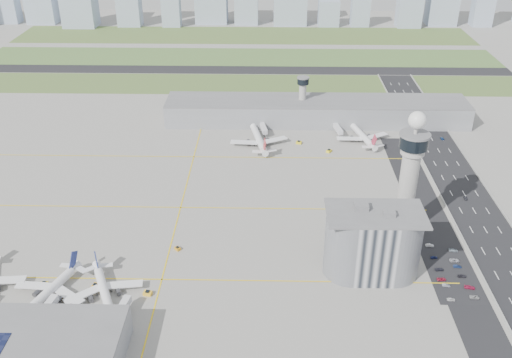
{
  "coord_description": "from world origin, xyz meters",
  "views": [
    {
      "loc": [
        5.57,
        -226.54,
        159.4
      ],
      "look_at": [
        0.0,
        35.0,
        15.0
      ],
      "focal_mm": 40.0,
      "sensor_mm": 36.0,
      "label": 1
    }
  ],
  "objects_px": {
    "admin_building": "(373,243)",
    "car_lot_5": "(430,245)",
    "secondary_tower": "(302,95)",
    "car_lot_1": "(446,285)",
    "jet_bridge_near_1": "(38,323)",
    "car_lot_11": "(453,250)",
    "car_lot_3": "(439,269)",
    "car_hw_2": "(442,139)",
    "airplane_near_b": "(48,287)",
    "car_lot_0": "(451,299)",
    "car_hw_1": "(465,198)",
    "car_hw_4": "(402,104)",
    "airplane_far_b": "(362,132)",
    "tug_2": "(148,293)",
    "car_lot_9": "(457,266)",
    "tug_3": "(178,248)",
    "jet_bridge_far_1": "(335,127)",
    "tug_4": "(299,142)",
    "car_lot_6": "(475,297)",
    "car_lot_8": "(462,276)",
    "tug_0": "(44,284)",
    "car_lot_7": "(470,287)",
    "car_lot_4": "(434,257)",
    "car_lot_10": "(454,260)",
    "airplane_near_c": "(103,286)",
    "tug_5": "(329,151)",
    "car_lot_2": "(441,279)",
    "airplane_far_a": "(259,135)",
    "jet_bridge_near_2": "(115,324)",
    "tug_1": "(95,286)"
  },
  "relations": [
    {
      "from": "car_lot_9",
      "to": "car_lot_7",
      "type": "bearing_deg",
      "value": -170.36
    },
    {
      "from": "car_lot_2",
      "to": "car_lot_11",
      "type": "xyz_separation_m",
      "value": [
        11.24,
        21.57,
        0.05
      ]
    },
    {
      "from": "airplane_far_b",
      "to": "tug_5",
      "type": "distance_m",
      "value": 30.29
    },
    {
      "from": "car_lot_5",
      "to": "car_lot_10",
      "type": "distance_m",
      "value": 14.37
    },
    {
      "from": "jet_bridge_near_1",
      "to": "tug_2",
      "type": "relative_size",
      "value": 3.98
    },
    {
      "from": "airplane_far_a",
      "to": "car_lot_6",
      "type": "distance_m",
      "value": 175.81
    },
    {
      "from": "tug_1",
      "to": "car_hw_1",
      "type": "xyz_separation_m",
      "value": [
        181.65,
        77.85,
        -0.33
      ]
    },
    {
      "from": "car_lot_3",
      "to": "car_hw_2",
      "type": "height_order",
      "value": "car_lot_3"
    },
    {
      "from": "tug_0",
      "to": "admin_building",
      "type": "bearing_deg",
      "value": 84.8
    },
    {
      "from": "jet_bridge_near_1",
      "to": "car_lot_11",
      "type": "bearing_deg",
      "value": -62.82
    },
    {
      "from": "car_lot_9",
      "to": "car_lot_10",
      "type": "relative_size",
      "value": 0.81
    },
    {
      "from": "admin_building",
      "to": "car_lot_5",
      "type": "height_order",
      "value": "admin_building"
    },
    {
      "from": "tug_0",
      "to": "car_lot_3",
      "type": "height_order",
      "value": "tug_0"
    },
    {
      "from": "car_lot_2",
      "to": "car_lot_10",
      "type": "relative_size",
      "value": 0.9
    },
    {
      "from": "airplane_near_c",
      "to": "car_lot_7",
      "type": "distance_m",
      "value": 155.67
    },
    {
      "from": "admin_building",
      "to": "car_lot_9",
      "type": "bearing_deg",
      "value": 4.78
    },
    {
      "from": "admin_building",
      "to": "car_hw_1",
      "type": "xyz_separation_m",
      "value": [
        61.88,
        63.98,
        -14.71
      ]
    },
    {
      "from": "car_hw_1",
      "to": "car_hw_4",
      "type": "height_order",
      "value": "car_hw_4"
    },
    {
      "from": "car_lot_2",
      "to": "car_hw_2",
      "type": "distance_m",
      "value": 152.34
    },
    {
      "from": "airplane_near_b",
      "to": "car_hw_4",
      "type": "height_order",
      "value": "airplane_near_b"
    },
    {
      "from": "admin_building",
      "to": "car_lot_7",
      "type": "relative_size",
      "value": 9.29
    },
    {
      "from": "tug_2",
      "to": "tug_4",
      "type": "relative_size",
      "value": 1.01
    },
    {
      "from": "jet_bridge_near_1",
      "to": "car_lot_0",
      "type": "relative_size",
      "value": 4.03
    },
    {
      "from": "airplane_near_c",
      "to": "tug_0",
      "type": "distance_m",
      "value": 29.02
    },
    {
      "from": "jet_bridge_far_1",
      "to": "car_lot_10",
      "type": "height_order",
      "value": "jet_bridge_far_1"
    },
    {
      "from": "airplane_far_a",
      "to": "jet_bridge_near_2",
      "type": "xyz_separation_m",
      "value": [
        -53.22,
        -170.51,
        -3.39
      ]
    },
    {
      "from": "airplane_far_b",
      "to": "car_lot_6",
      "type": "bearing_deg",
      "value": 174.76
    },
    {
      "from": "admin_building",
      "to": "secondary_tower",
      "type": "bearing_deg",
      "value": 97.29
    },
    {
      "from": "car_lot_5",
      "to": "car_lot_10",
      "type": "relative_size",
      "value": 0.87
    },
    {
      "from": "airplane_near_b",
      "to": "car_lot_0",
      "type": "bearing_deg",
      "value": 110.64
    },
    {
      "from": "airplane_far_b",
      "to": "tug_2",
      "type": "xyz_separation_m",
      "value": [
        -112.44,
        -157.37,
        -4.89
      ]
    },
    {
      "from": "car_lot_4",
      "to": "car_lot_7",
      "type": "height_order",
      "value": "car_lot_7"
    },
    {
      "from": "tug_0",
      "to": "tug_5",
      "type": "distance_m",
      "value": 190.01
    },
    {
      "from": "admin_building",
      "to": "tug_4",
      "type": "height_order",
      "value": "admin_building"
    },
    {
      "from": "car_lot_4",
      "to": "car_lot_11",
      "type": "height_order",
      "value": "car_lot_11"
    },
    {
      "from": "airplane_far_b",
      "to": "jet_bridge_far_1",
      "type": "xyz_separation_m",
      "value": [
        -16.18,
        14.81,
        -3.06
      ]
    },
    {
      "from": "secondary_tower",
      "to": "car_lot_7",
      "type": "distance_m",
      "value": 194.66
    },
    {
      "from": "car_lot_0",
      "to": "car_lot_9",
      "type": "xyz_separation_m",
      "value": [
        9.07,
        22.45,
        0.0
      ]
    },
    {
      "from": "airplane_near_b",
      "to": "car_lot_0",
      "type": "xyz_separation_m",
      "value": [
        168.08,
        1.85,
        -5.02
      ]
    },
    {
      "from": "jet_bridge_far_1",
      "to": "tug_1",
      "type": "height_order",
      "value": "jet_bridge_far_1"
    },
    {
      "from": "tug_3",
      "to": "car_lot_0",
      "type": "height_order",
      "value": "tug_3"
    },
    {
      "from": "car_lot_8",
      "to": "tug_0",
      "type": "bearing_deg",
      "value": 93.96
    },
    {
      "from": "car_lot_0",
      "to": "car_lot_6",
      "type": "xyz_separation_m",
      "value": [
        10.32,
        1.6,
        -0.02
      ]
    },
    {
      "from": "car_lot_6",
      "to": "car_hw_1",
      "type": "xyz_separation_m",
      "value": [
        20.49,
        81.47,
        0.03
      ]
    },
    {
      "from": "secondary_tower",
      "to": "jet_bridge_far_1",
      "type": "distance_m",
      "value": 32.6
    },
    {
      "from": "car_lot_6",
      "to": "car_lot_11",
      "type": "height_order",
      "value": "car_lot_11"
    },
    {
      "from": "car_lot_0",
      "to": "car_lot_1",
      "type": "height_order",
      "value": "car_lot_0"
    },
    {
      "from": "secondary_tower",
      "to": "car_lot_1",
      "type": "xyz_separation_m",
      "value": [
        53.57,
        -181.97,
        -18.23
      ]
    },
    {
      "from": "airplane_near_c",
      "to": "car_hw_4",
      "type": "height_order",
      "value": "airplane_near_c"
    },
    {
      "from": "car_lot_8",
      "to": "car_lot_5",
      "type": "bearing_deg",
      "value": 21.42
    }
  ]
}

